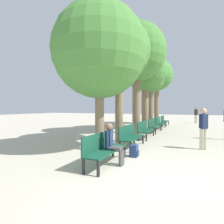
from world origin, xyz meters
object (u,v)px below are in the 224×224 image
Objects in this scene: tree_row_5 at (157,76)px; bench_row_3 at (153,125)px; tree_row_0 at (99,52)px; pedestrian_far at (203,126)px; tree_row_3 at (145,71)px; bench_row_2 at (144,129)px; bench_row_0 at (104,147)px; backpack at (134,151)px; bench_row_1 at (130,135)px; bench_row_5 at (164,120)px; pedestrian_mid at (196,114)px; person_seated at (112,142)px; tree_row_4 at (151,81)px; tree_row_1 at (119,52)px; tree_row_2 at (137,53)px; bench_row_4 at (159,122)px.

bench_row_3 is at bearing -81.57° from tree_row_5.
tree_row_0 is 4.96m from pedestrian_far.
bench_row_2 is at bearing -76.59° from tree_row_3.
bench_row_0 is 1.28m from backpack.
bench_row_0 is 1.00× the size of bench_row_1.
bench_row_5 is 5.34m from tree_row_3.
bench_row_5 is at bearing 90.00° from bench_row_2.
pedestrian_mid reaches higher than pedestrian_far.
person_seated is at bearing -98.93° from pedestrian_mid.
tree_row_5 reaches higher than tree_row_4.
tree_row_3 reaches higher than bench_row_5.
bench_row_5 is at bearing 90.00° from bench_row_1.
tree_row_1 is (-0.89, 0.96, 3.84)m from bench_row_1.
pedestrian_far is at bearing 44.06° from backpack.
tree_row_2 is (-0.00, 2.92, 0.77)m from tree_row_1.
bench_row_4 is at bearing 90.00° from bench_row_1.
tree_row_5 is at bearing 90.00° from tree_row_0.
tree_row_1 is at bearing -90.00° from tree_row_3.
pedestrian_far is at bearing -55.89° from tree_row_3.
tree_row_4 is (0.00, 7.26, -0.37)m from tree_row_1.
pedestrian_mid is (2.50, 15.93, 0.33)m from person_seated.
bench_row_1 is 9.66m from bench_row_5.
bench_row_3 is 4.69× the size of backpack.
pedestrian_mid is (3.64, 14.63, -2.80)m from tree_row_0.
bench_row_4 is 0.29× the size of tree_row_5.
pedestrian_far is (2.75, -8.87, 0.42)m from bench_row_5.
bench_row_4 is at bearing 90.00° from bench_row_3.
tree_row_5 reaches higher than person_seated.
pedestrian_mid is 1.04× the size of pedestrian_far.
bench_row_3 reaches higher than backpack.
backpack is at bearing -84.63° from bench_row_3.
bench_row_2 is 2.42m from bench_row_3.
tree_row_2 reaches higher than bench_row_0.
bench_row_2 and bench_row_5 have the same top height.
bench_row_1 is 0.27× the size of tree_row_2.
bench_row_0 is 0.29× the size of tree_row_5.
backpack is at bearing -74.14° from tree_row_2.
tree_row_0 reaches higher than bench_row_3.
bench_row_5 is 7.45m from tree_row_2.
bench_row_1 is at bearing -83.78° from tree_row_4.
bench_row_0 is 16.27m from pedestrian_mid.
bench_row_2 is 1.00× the size of bench_row_5.
tree_row_5 is at bearing 90.00° from tree_row_2.
tree_row_3 reaches higher than tree_row_1.
tree_row_1 is 0.84× the size of tree_row_2.
tree_row_0 is at bearing -103.96° from pedestrian_mid.
tree_row_3 is (-0.89, -3.49, 3.94)m from bench_row_5.
tree_row_4 is 2.78m from tree_row_5.
bench_row_4 is at bearing -113.32° from pedestrian_mid.
tree_row_2 reaches higher than bench_row_3.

